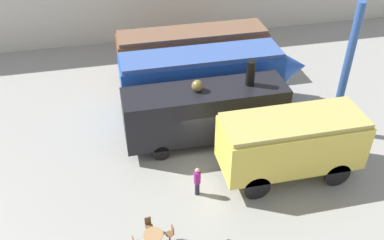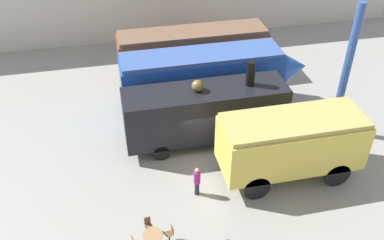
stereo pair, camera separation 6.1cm
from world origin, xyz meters
TOP-DOWN VIEW (x-y plane):
  - ground_plane at (0.00, 0.00)m, footprint 80.00×80.00m
  - passenger_coach_wooden at (1.20, 8.49)m, footprint 10.35×2.57m
  - streamlined_locomotive at (1.63, 4.33)m, footprint 11.89×2.62m
  - steam_locomotive at (0.27, 1.03)m, footprint 9.05×2.48m
  - passenger_coach_vintage at (3.77, -2.69)m, footprint 7.14×2.84m
  - cafe_table_near at (-3.73, -5.75)m, footprint 0.88×0.88m
  - cafe_chair_2 at (-2.93, -5.64)m, footprint 0.37×0.36m
  - cafe_chair_3 at (-3.85, -4.95)m, footprint 0.36×0.37m
  - visitor_person at (-1.15, -3.10)m, footprint 0.34×0.34m
  - support_pillar at (8.00, 0.28)m, footprint 0.44×0.44m

SIDE VIEW (x-z plane):
  - ground_plane at x=0.00m, z-range 0.00..0.00m
  - cafe_chair_2 at x=-2.93m, z-range 0.07..0.94m
  - cafe_chair_3 at x=-3.85m, z-range 0.07..0.94m
  - cafe_table_near at x=-3.73m, z-range 0.21..0.91m
  - visitor_person at x=-1.15m, z-range 0.07..1.77m
  - steam_locomotive at x=0.27m, z-range -0.39..4.50m
  - passenger_coach_wooden at x=1.20m, z-range 0.33..3.91m
  - passenger_coach_vintage at x=3.77m, z-range 0.42..4.02m
  - streamlined_locomotive at x=1.63m, z-range 0.41..4.37m
  - support_pillar at x=8.00m, z-range 0.00..8.00m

